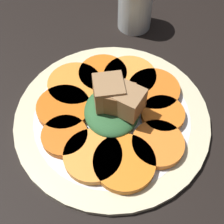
# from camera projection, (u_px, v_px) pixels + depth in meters

# --- Properties ---
(table_slab) EXTENTS (1.20, 1.20, 0.02)m
(table_slab) POSITION_uv_depth(u_px,v_px,m) (112.00, 123.00, 0.50)
(table_slab) COLOR black
(table_slab) RESTS_ON ground
(plate) EXTENTS (0.31, 0.31, 0.01)m
(plate) POSITION_uv_depth(u_px,v_px,m) (112.00, 118.00, 0.49)
(plate) COLOR beige
(plate) RESTS_ON table_slab
(carrot_slice_0) EXTENTS (0.08, 0.08, 0.01)m
(carrot_slice_0) POSITION_uv_depth(u_px,v_px,m) (158.00, 144.00, 0.45)
(carrot_slice_0) COLOR orange
(carrot_slice_0) RESTS_ON plate
(carrot_slice_1) EXTENTS (0.07, 0.07, 0.01)m
(carrot_slice_1) POSITION_uv_depth(u_px,v_px,m) (163.00, 114.00, 0.48)
(carrot_slice_1) COLOR orange
(carrot_slice_1) RESTS_ON plate
(carrot_slice_2) EXTENTS (0.08, 0.08, 0.01)m
(carrot_slice_2) POSITION_uv_depth(u_px,v_px,m) (154.00, 90.00, 0.51)
(carrot_slice_2) COLOR orange
(carrot_slice_2) RESTS_ON plate
(carrot_slice_3) EXTENTS (0.09, 0.09, 0.01)m
(carrot_slice_3) POSITION_uv_depth(u_px,v_px,m) (130.00, 77.00, 0.52)
(carrot_slice_3) COLOR orange
(carrot_slice_3) RESTS_ON plate
(carrot_slice_4) EXTENTS (0.08, 0.08, 0.01)m
(carrot_slice_4) POSITION_uv_depth(u_px,v_px,m) (103.00, 74.00, 0.53)
(carrot_slice_4) COLOR orange
(carrot_slice_4) RESTS_ON plate
(carrot_slice_5) EXTENTS (0.09, 0.09, 0.01)m
(carrot_slice_5) POSITION_uv_depth(u_px,v_px,m) (75.00, 85.00, 0.51)
(carrot_slice_5) COLOR orange
(carrot_slice_5) RESTS_ON plate
(carrot_slice_6) EXTENTS (0.08, 0.08, 0.01)m
(carrot_slice_6) POSITION_uv_depth(u_px,v_px,m) (63.00, 108.00, 0.49)
(carrot_slice_6) COLOR #D45F13
(carrot_slice_6) RESTS_ON plate
(carrot_slice_7) EXTENTS (0.07, 0.07, 0.01)m
(carrot_slice_7) POSITION_uv_depth(u_px,v_px,m) (65.00, 136.00, 0.46)
(carrot_slice_7) COLOR orange
(carrot_slice_7) RESTS_ON plate
(carrot_slice_8) EXTENTS (0.08, 0.08, 0.01)m
(carrot_slice_8) POSITION_uv_depth(u_px,v_px,m) (93.00, 156.00, 0.44)
(carrot_slice_8) COLOR orange
(carrot_slice_8) RESTS_ON plate
(carrot_slice_9) EXTENTS (0.09, 0.09, 0.01)m
(carrot_slice_9) POSITION_uv_depth(u_px,v_px,m) (124.00, 163.00, 0.43)
(carrot_slice_9) COLOR orange
(carrot_slice_9) RESTS_ON plate
(center_pile) EXTENTS (0.09, 0.09, 0.07)m
(center_pile) POSITION_uv_depth(u_px,v_px,m) (115.00, 105.00, 0.46)
(center_pile) COLOR #2D6033
(center_pile) RESTS_ON plate
(fork) EXTENTS (0.17, 0.05, 0.00)m
(fork) POSITION_uv_depth(u_px,v_px,m) (75.00, 105.00, 0.50)
(fork) COLOR silver
(fork) RESTS_ON plate
(water_glass) EXTENTS (0.07, 0.07, 0.10)m
(water_glass) POSITION_uv_depth(u_px,v_px,m) (135.00, 4.00, 0.58)
(water_glass) COLOR silver
(water_glass) RESTS_ON table_slab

